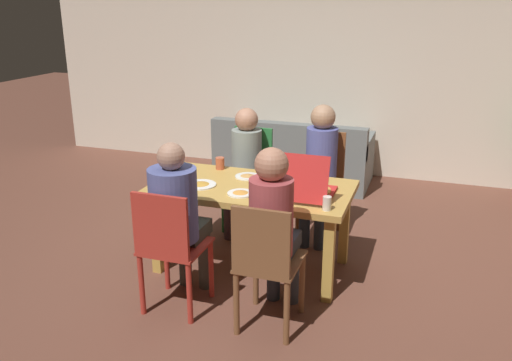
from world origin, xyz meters
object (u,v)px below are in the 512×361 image
chair_1 (169,245)px  plate_2 (240,193)px  pizza_box_0 (310,189)px  drinking_glass_1 (327,203)px  chair_0 (322,181)px  plate_0 (248,176)px  chair_3 (266,263)px  person_1 (177,211)px  person_0 (320,162)px  drinking_glass_0 (270,179)px  person_3 (274,221)px  person_2 (244,161)px  drinking_glass_2 (181,167)px  couch (293,159)px  chair_2 (250,172)px  dining_table (252,196)px  drinking_glass_3 (220,163)px  plate_1 (200,184)px

chair_1 → plate_2: 0.72m
pizza_box_0 → drinking_glass_1: 0.31m
chair_0 → plate_2: (-0.41, -1.11, 0.22)m
plate_0 → chair_3: bearing=-64.1°
chair_1 → plate_0: 1.07m
person_1 → chair_3: (0.71, -0.15, -0.22)m
chair_3 → chair_1: bearing=179.7°
person_1 → plate_2: 0.56m
person_0 → drinking_glass_0: size_ratio=8.67×
person_3 → plate_0: bearing=119.7°
person_2 → drinking_glass_2: person_2 is taller
drinking_glass_2 → couch: drinking_glass_2 is taller
pizza_box_0 → couch: size_ratio=0.25×
person_2 → chair_3: (0.71, -1.54, -0.19)m
chair_2 → couch: bearing=87.7°
plate_0 → plate_2: (0.09, -0.41, 0.00)m
person_1 → couch: bearing=88.9°
dining_table → drinking_glass_2: size_ratio=13.65×
person_1 → pizza_box_0: 1.02m
person_3 → couch: size_ratio=0.69×
dining_table → drinking_glass_1: (0.68, -0.32, 0.14)m
person_1 → person_2: person_1 is taller
chair_2 → person_2: 0.23m
pizza_box_0 → drinking_glass_3: 1.00m
plate_2 → drinking_glass_0: 0.29m
drinking_glass_0 → drinking_glass_3: drinking_glass_0 is taller
plate_0 → person_1: bearing=-103.5°
chair_1 → plate_2: chair_1 is taller
drinking_glass_0 → pizza_box_0: bearing=-12.6°
drinking_glass_0 → drinking_glass_1: (0.53, -0.33, -0.02)m
person_3 → plate_0: (-0.50, 0.88, -0.01)m
chair_1 → pizza_box_0: size_ratio=2.03×
person_2 → drinking_glass_1: (1.00, -1.02, 0.07)m
dining_table → person_2: 0.77m
dining_table → pizza_box_0: bearing=-8.1°
plate_1 → plate_2: same height
plate_0 → drinking_glass_3: drinking_glass_3 is taller
dining_table → drinking_glass_3: (-0.42, 0.34, 0.14)m
plate_0 → dining_table: bearing=-60.9°
plate_1 → plate_2: 0.39m
chair_1 → drinking_glass_2: size_ratio=7.99×
person_3 → plate_0: person_3 is taller
drinking_glass_1 → drinking_glass_3: size_ratio=0.97×
plate_1 → drinking_glass_2: bearing=141.0°
chair_2 → plate_2: 1.13m
drinking_glass_2 → drinking_glass_3: size_ratio=1.12×
chair_1 → drinking_glass_1: (1.00, 0.51, 0.25)m
drinking_glass_2 → plate_2: bearing=-25.3°
pizza_box_0 → drinking_glass_1: size_ratio=4.51×
drinking_glass_1 → person_3: bearing=-128.2°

